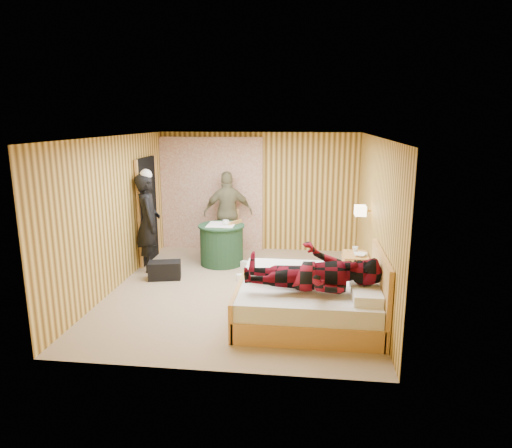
# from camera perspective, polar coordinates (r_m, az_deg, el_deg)

# --- Properties ---
(floor) EXTENTS (4.20, 5.00, 0.01)m
(floor) POSITION_cam_1_polar(r_m,az_deg,el_deg) (7.64, -1.87, -8.24)
(floor) COLOR tan
(floor) RESTS_ON ground
(ceiling) EXTENTS (4.20, 5.00, 0.01)m
(ceiling) POSITION_cam_1_polar(r_m,az_deg,el_deg) (7.12, -2.02, 10.85)
(ceiling) COLOR white
(ceiling) RESTS_ON wall_back
(wall_back) EXTENTS (4.20, 0.02, 2.50)m
(wall_back) POSITION_cam_1_polar(r_m,az_deg,el_deg) (9.72, 0.29, 4.03)
(wall_back) COLOR #F2C65D
(wall_back) RESTS_ON floor
(wall_left) EXTENTS (0.02, 5.00, 2.50)m
(wall_left) POSITION_cam_1_polar(r_m,az_deg,el_deg) (7.87, -17.24, 1.30)
(wall_left) COLOR #F2C65D
(wall_left) RESTS_ON floor
(wall_right) EXTENTS (0.02, 5.00, 2.50)m
(wall_right) POSITION_cam_1_polar(r_m,az_deg,el_deg) (7.27, 14.65, 0.52)
(wall_right) COLOR #F2C65D
(wall_right) RESTS_ON floor
(curtain) EXTENTS (2.20, 0.08, 2.40)m
(curtain) POSITION_cam_1_polar(r_m,az_deg,el_deg) (9.82, -5.58, 3.77)
(curtain) COLOR beige
(curtain) RESTS_ON floor
(doorway) EXTENTS (0.06, 0.90, 2.05)m
(doorway) POSITION_cam_1_polar(r_m,az_deg,el_deg) (9.17, -13.41, 1.70)
(doorway) COLOR black
(doorway) RESTS_ON floor
(wall_lamp) EXTENTS (0.26, 0.24, 0.16)m
(wall_lamp) POSITION_cam_1_polar(r_m,az_deg,el_deg) (7.67, 12.93, 1.65)
(wall_lamp) COLOR gold
(wall_lamp) RESTS_ON wall_right
(bed) EXTENTS (1.97, 1.52, 1.04)m
(bed) POSITION_cam_1_polar(r_m,az_deg,el_deg) (6.43, 6.73, -9.65)
(bed) COLOR #E8AF5F
(bed) RESTS_ON floor
(nightstand) EXTENTS (0.43, 0.58, 0.56)m
(nightstand) POSITION_cam_1_polar(r_m,az_deg,el_deg) (7.90, 12.26, -5.57)
(nightstand) COLOR #E8AF5F
(nightstand) RESTS_ON floor
(round_table) EXTENTS (0.89, 0.89, 0.79)m
(round_table) POSITION_cam_1_polar(r_m,az_deg,el_deg) (8.87, -4.32, -2.51)
(round_table) COLOR #214929
(round_table) RESTS_ON floor
(chair_far) EXTENTS (0.42, 0.42, 0.93)m
(chair_far) POSITION_cam_1_polar(r_m,az_deg,el_deg) (9.51, -3.52, -0.56)
(chair_far) COLOR #E8AF5F
(chair_far) RESTS_ON floor
(chair_near) EXTENTS (0.52, 0.52, 0.85)m
(chair_near) POSITION_cam_1_polar(r_m,az_deg,el_deg) (8.96, -3.06, -1.72)
(chair_near) COLOR #E8AF5F
(chair_near) RESTS_ON floor
(duffel_bag) EXTENTS (0.61, 0.42, 0.32)m
(duffel_bag) POSITION_cam_1_polar(r_m,az_deg,el_deg) (8.25, -11.35, -5.69)
(duffel_bag) COLOR black
(duffel_bag) RESTS_ON floor
(sneaker_left) EXTENTS (0.28, 0.20, 0.11)m
(sneaker_left) POSITION_cam_1_polar(r_m,az_deg,el_deg) (8.72, -1.08, -5.09)
(sneaker_left) COLOR white
(sneaker_left) RESTS_ON floor
(sneaker_right) EXTENTS (0.27, 0.18, 0.11)m
(sneaker_right) POSITION_cam_1_polar(r_m,az_deg,el_deg) (8.07, -1.57, -6.63)
(sneaker_right) COLOR white
(sneaker_right) RESTS_ON floor
(woman_standing) EXTENTS (0.65, 0.78, 1.81)m
(woman_standing) POSITION_cam_1_polar(r_m,az_deg,el_deg) (8.62, -13.30, 0.18)
(woman_standing) COLOR black
(woman_standing) RESTS_ON floor
(man_at_table) EXTENTS (1.09, 0.67, 1.72)m
(man_at_table) POSITION_cam_1_polar(r_m,az_deg,el_deg) (9.48, -3.51, 1.40)
(man_at_table) COLOR #736D4C
(man_at_table) RESTS_ON floor
(man_on_bed) EXTENTS (0.86, 0.67, 1.77)m
(man_on_bed) POSITION_cam_1_polar(r_m,az_deg,el_deg) (5.99, 7.10, -4.75)
(man_on_bed) COLOR maroon
(man_on_bed) RESTS_ON bed
(book_lower) EXTENTS (0.23, 0.27, 0.02)m
(book_lower) POSITION_cam_1_polar(r_m,az_deg,el_deg) (7.77, 12.40, -3.73)
(book_lower) COLOR white
(book_lower) RESTS_ON nightstand
(book_upper) EXTENTS (0.24, 0.27, 0.02)m
(book_upper) POSITION_cam_1_polar(r_m,az_deg,el_deg) (7.77, 12.40, -3.59)
(book_upper) COLOR white
(book_upper) RESTS_ON nightstand
(cup_nightstand) EXTENTS (0.12, 0.12, 0.09)m
(cup_nightstand) POSITION_cam_1_polar(r_m,az_deg,el_deg) (7.93, 12.29, -3.11)
(cup_nightstand) COLOR white
(cup_nightstand) RESTS_ON nightstand
(cup_table) EXTENTS (0.16, 0.16, 0.10)m
(cup_table) POSITION_cam_1_polar(r_m,az_deg,el_deg) (8.70, -3.79, 0.18)
(cup_table) COLOR white
(cup_table) RESTS_ON round_table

